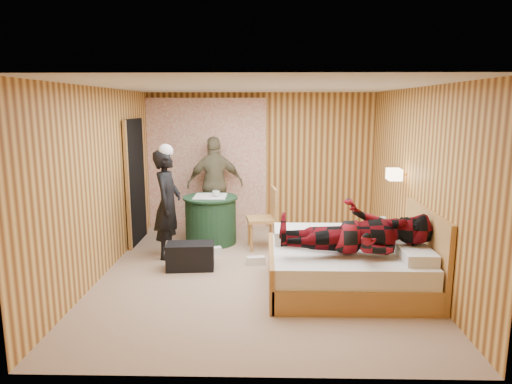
{
  "coord_description": "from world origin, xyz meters",
  "views": [
    {
      "loc": [
        0.1,
        -5.99,
        2.26
      ],
      "look_at": [
        -0.04,
        0.38,
        1.05
      ],
      "focal_mm": 32.0,
      "sensor_mm": 36.0,
      "label": 1
    }
  ],
  "objects_px": {
    "wall_lamp": "(394,174)",
    "duffel_bag": "(190,256)",
    "nightstand": "(384,241)",
    "man_on_bed": "(356,221)",
    "round_table": "(211,219)",
    "chair_near": "(267,213)",
    "bed": "(349,267)",
    "woman_standing": "(168,204)",
    "man_at_table": "(215,184)",
    "chair_far": "(215,202)"
  },
  "relations": [
    {
      "from": "wall_lamp",
      "to": "duffel_bag",
      "type": "xyz_separation_m",
      "value": [
        -2.88,
        -0.36,
        -1.11
      ]
    },
    {
      "from": "nightstand",
      "to": "duffel_bag",
      "type": "bearing_deg",
      "value": -168.78
    },
    {
      "from": "wall_lamp",
      "to": "man_on_bed",
      "type": "distance_m",
      "value": 1.53
    },
    {
      "from": "wall_lamp",
      "to": "round_table",
      "type": "bearing_deg",
      "value": 161.81
    },
    {
      "from": "nightstand",
      "to": "chair_near",
      "type": "height_order",
      "value": "chair_near"
    },
    {
      "from": "bed",
      "to": "woman_standing",
      "type": "bearing_deg",
      "value": 154.17
    },
    {
      "from": "bed",
      "to": "chair_near",
      "type": "distance_m",
      "value": 1.97
    },
    {
      "from": "bed",
      "to": "man_at_table",
      "type": "distance_m",
      "value": 3.37
    },
    {
      "from": "bed",
      "to": "man_on_bed",
      "type": "bearing_deg",
      "value": -84.59
    },
    {
      "from": "duffel_bag",
      "to": "man_at_table",
      "type": "distance_m",
      "value": 2.13
    },
    {
      "from": "wall_lamp",
      "to": "chair_far",
      "type": "relative_size",
      "value": 0.28
    },
    {
      "from": "nightstand",
      "to": "chair_near",
      "type": "xyz_separation_m",
      "value": [
        -1.77,
        0.42,
        0.31
      ]
    },
    {
      "from": "nightstand",
      "to": "woman_standing",
      "type": "relative_size",
      "value": 0.32
    },
    {
      "from": "duffel_bag",
      "to": "chair_far",
      "type": "bearing_deg",
      "value": 81.05
    },
    {
      "from": "man_at_table",
      "to": "duffel_bag",
      "type": "bearing_deg",
      "value": 73.93
    },
    {
      "from": "duffel_bag",
      "to": "chair_near",
      "type": "bearing_deg",
      "value": 37.41
    },
    {
      "from": "wall_lamp",
      "to": "chair_far",
      "type": "bearing_deg",
      "value": 149.62
    },
    {
      "from": "chair_far",
      "to": "duffel_bag",
      "type": "height_order",
      "value": "chair_far"
    },
    {
      "from": "nightstand",
      "to": "man_at_table",
      "type": "xyz_separation_m",
      "value": [
        -2.7,
        1.45,
        0.6
      ]
    },
    {
      "from": "round_table",
      "to": "woman_standing",
      "type": "height_order",
      "value": "woman_standing"
    },
    {
      "from": "wall_lamp",
      "to": "man_at_table",
      "type": "bearing_deg",
      "value": 148.89
    },
    {
      "from": "bed",
      "to": "round_table",
      "type": "bearing_deg",
      "value": 135.06
    },
    {
      "from": "wall_lamp",
      "to": "duffel_bag",
      "type": "relative_size",
      "value": 0.4
    },
    {
      "from": "wall_lamp",
      "to": "duffel_bag",
      "type": "height_order",
      "value": "wall_lamp"
    },
    {
      "from": "wall_lamp",
      "to": "man_at_table",
      "type": "distance_m",
      "value": 3.23
    },
    {
      "from": "nightstand",
      "to": "wall_lamp",
      "type": "bearing_deg",
      "value": -78.04
    },
    {
      "from": "bed",
      "to": "nightstand",
      "type": "xyz_separation_m",
      "value": [
        0.75,
        1.24,
        -0.04
      ]
    },
    {
      "from": "round_table",
      "to": "woman_standing",
      "type": "bearing_deg",
      "value": -127.01
    },
    {
      "from": "wall_lamp",
      "to": "round_table",
      "type": "xyz_separation_m",
      "value": [
        -2.74,
        0.9,
        -0.9
      ]
    },
    {
      "from": "wall_lamp",
      "to": "bed",
      "type": "distance_m",
      "value": 1.65
    },
    {
      "from": "wall_lamp",
      "to": "round_table",
      "type": "distance_m",
      "value": 3.02
    },
    {
      "from": "chair_near",
      "to": "woman_standing",
      "type": "height_order",
      "value": "woman_standing"
    },
    {
      "from": "nightstand",
      "to": "man_on_bed",
      "type": "height_order",
      "value": "man_on_bed"
    },
    {
      "from": "round_table",
      "to": "duffel_bag",
      "type": "relative_size",
      "value": 1.37
    },
    {
      "from": "nightstand",
      "to": "bed",
      "type": "bearing_deg",
      "value": -121.13
    },
    {
      "from": "chair_near",
      "to": "man_on_bed",
      "type": "height_order",
      "value": "man_on_bed"
    },
    {
      "from": "woman_standing",
      "to": "wall_lamp",
      "type": "bearing_deg",
      "value": -88.27
    },
    {
      "from": "round_table",
      "to": "chair_far",
      "type": "bearing_deg",
      "value": 90.49
    },
    {
      "from": "woman_standing",
      "to": "chair_far",
      "type": "bearing_deg",
      "value": -16.08
    },
    {
      "from": "duffel_bag",
      "to": "man_on_bed",
      "type": "height_order",
      "value": "man_on_bed"
    },
    {
      "from": "round_table",
      "to": "woman_standing",
      "type": "distance_m",
      "value": 1.01
    },
    {
      "from": "chair_far",
      "to": "chair_near",
      "type": "height_order",
      "value": "chair_near"
    },
    {
      "from": "woman_standing",
      "to": "duffel_bag",
      "type": "bearing_deg",
      "value": -137.39
    },
    {
      "from": "wall_lamp",
      "to": "duffel_bag",
      "type": "bearing_deg",
      "value": -172.9
    },
    {
      "from": "man_on_bed",
      "to": "chair_near",
      "type": "bearing_deg",
      "value": 118.77
    },
    {
      "from": "duffel_bag",
      "to": "woman_standing",
      "type": "relative_size",
      "value": 0.4
    },
    {
      "from": "bed",
      "to": "woman_standing",
      "type": "xyz_separation_m",
      "value": [
        -2.5,
        1.21,
        0.52
      ]
    },
    {
      "from": "man_on_bed",
      "to": "wall_lamp",
      "type": "bearing_deg",
      "value": 58.6
    },
    {
      "from": "wall_lamp",
      "to": "chair_near",
      "type": "bearing_deg",
      "value": 161.08
    },
    {
      "from": "nightstand",
      "to": "chair_near",
      "type": "distance_m",
      "value": 1.84
    }
  ]
}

